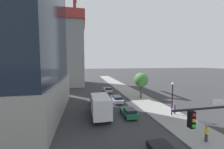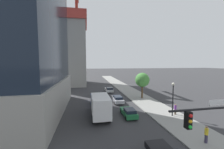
% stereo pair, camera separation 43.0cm
% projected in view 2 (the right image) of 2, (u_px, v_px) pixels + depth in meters
% --- Properties ---
extents(sidewalk, '(5.39, 120.00, 0.15)m').
position_uv_depth(sidewalk, '(151.00, 105.00, 26.43)').
color(sidewalk, gray).
rests_on(sidewalk, ground).
extents(construction_building, '(15.19, 16.60, 33.00)m').
position_uv_depth(construction_building, '(66.00, 47.00, 51.00)').
color(construction_building, '#9E9B93').
rests_on(construction_building, ground).
extents(traffic_light_pole, '(5.16, 0.48, 5.63)m').
position_uv_depth(traffic_light_pole, '(216.00, 127.00, 8.75)').
color(traffic_light_pole, black).
rests_on(traffic_light_pole, sidewalk).
extents(street_lamp, '(0.44, 0.44, 5.03)m').
position_uv_depth(street_lamp, '(173.00, 94.00, 20.53)').
color(street_lamp, black).
rests_on(street_lamp, sidewalk).
extents(street_tree, '(3.21, 3.21, 5.74)m').
position_uv_depth(street_tree, '(142.00, 80.00, 31.19)').
color(street_tree, brown).
rests_on(street_tree, sidewalk).
extents(car_silver, '(1.79, 4.70, 1.39)m').
position_uv_depth(car_silver, '(117.00, 99.00, 28.28)').
color(car_silver, '#B7B7BC').
rests_on(car_silver, ground).
extents(car_blue, '(1.89, 4.09, 1.45)m').
position_uv_depth(car_blue, '(96.00, 99.00, 28.40)').
color(car_blue, '#233D9E').
rests_on(car_blue, ground).
extents(car_white, '(1.88, 4.29, 1.41)m').
position_uv_depth(car_white, '(109.00, 90.00, 38.45)').
color(car_white, silver).
rests_on(car_white, ground).
extents(car_green, '(1.73, 4.09, 1.34)m').
position_uv_depth(car_green, '(129.00, 112.00, 20.78)').
color(car_green, '#1E6638').
rests_on(car_green, ground).
extents(box_truck, '(2.48, 7.41, 3.36)m').
position_uv_depth(box_truck, '(100.00, 104.00, 20.69)').
color(box_truck, '#1E4799').
rests_on(box_truck, ground).
extents(pedestrian_purple_shirt, '(0.34, 0.34, 1.63)m').
position_uv_depth(pedestrian_purple_shirt, '(175.00, 109.00, 21.26)').
color(pedestrian_purple_shirt, brown).
rests_on(pedestrian_purple_shirt, sidewalk).
extents(pedestrian_yellow_shirt, '(0.34, 0.34, 1.71)m').
position_uv_depth(pedestrian_yellow_shirt, '(206.00, 134.00, 13.66)').
color(pedestrian_yellow_shirt, '#38334C').
rests_on(pedestrian_yellow_shirt, sidewalk).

